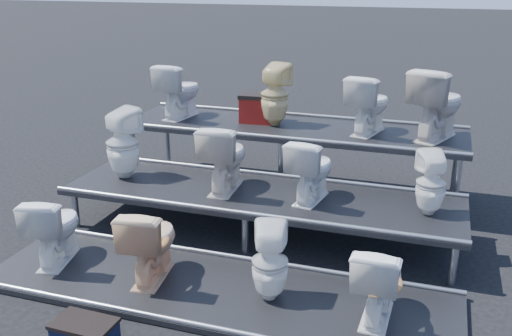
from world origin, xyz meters
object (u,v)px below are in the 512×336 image
(toilet_6, at_px, (311,169))
(toilet_9, at_px, (275,95))
(red_crate, at_px, (259,110))
(toilet_11, at_px, (437,104))
(step_stool, at_px, (85,334))
(toilet_1, at_px, (151,242))
(toilet_0, at_px, (55,228))
(toilet_8, at_px, (179,91))
(toilet_2, at_px, (270,262))
(toilet_3, at_px, (378,280))
(toilet_4, at_px, (123,143))
(toilet_5, at_px, (224,157))
(toilet_10, at_px, (369,104))
(toilet_7, at_px, (431,183))

(toilet_6, xyz_separation_m, toilet_9, (-0.77, 1.30, 0.45))
(red_crate, bearing_deg, toilet_11, -6.66)
(toilet_11, relative_size, step_stool, 1.81)
(toilet_1, height_order, red_crate, red_crate)
(toilet_0, xyz_separation_m, toilet_8, (0.10, 2.60, 0.81))
(toilet_11, bearing_deg, toilet_6, 71.05)
(toilet_0, height_order, step_stool, toilet_0)
(toilet_2, xyz_separation_m, toilet_3, (0.89, 0.00, -0.01))
(toilet_2, relative_size, toilet_4, 0.85)
(toilet_2, relative_size, toilet_9, 0.89)
(toilet_9, bearing_deg, toilet_8, 8.81)
(toilet_11, bearing_deg, toilet_9, 22.43)
(toilet_5, bearing_deg, toilet_10, -139.05)
(red_crate, bearing_deg, toilet_5, -90.86)
(toilet_2, distance_m, toilet_11, 2.99)
(toilet_9, bearing_deg, toilet_2, 114.51)
(step_stool, bearing_deg, toilet_3, 26.49)
(toilet_3, bearing_deg, toilet_11, -94.62)
(toilet_8, distance_m, toilet_11, 3.21)
(toilet_4, bearing_deg, toilet_6, -160.11)
(toilet_9, distance_m, step_stool, 3.77)
(toilet_9, distance_m, red_crate, 0.35)
(toilet_8, distance_m, step_stool, 3.83)
(toilet_1, distance_m, toilet_2, 1.11)
(toilet_4, height_order, toilet_11, toilet_11)
(toilet_0, bearing_deg, toilet_10, -146.76)
(toilet_5, xyz_separation_m, step_stool, (-0.27, -2.26, -0.75))
(toilet_0, xyz_separation_m, toilet_10, (2.54, 2.60, 0.81))
(toilet_10, bearing_deg, toilet_1, 75.23)
(toilet_0, distance_m, toilet_10, 3.73)
(toilet_3, distance_m, red_crate, 3.34)
(toilet_0, xyz_separation_m, toilet_2, (2.12, 0.00, -0.00))
(toilet_4, bearing_deg, toilet_3, 176.57)
(toilet_7, xyz_separation_m, toilet_10, (-0.79, 1.30, 0.43))
(toilet_0, height_order, toilet_1, toilet_1)
(step_stool, bearing_deg, toilet_4, 114.24)
(toilet_2, bearing_deg, toilet_11, -128.18)
(toilet_8, xyz_separation_m, red_crate, (1.05, 0.10, -0.20))
(step_stool, bearing_deg, toilet_10, 67.34)
(toilet_2, bearing_deg, toilet_8, -65.75)
(toilet_5, xyz_separation_m, toilet_8, (-1.12, 1.30, 0.39))
(toilet_8, bearing_deg, toilet_6, 156.45)
(toilet_3, xyz_separation_m, toilet_6, (-0.85, 1.30, 0.40))
(step_stool, bearing_deg, toilet_9, 84.40)
(toilet_2, relative_size, toilet_7, 1.08)
(toilet_3, relative_size, red_crate, 1.55)
(toilet_7, distance_m, step_stool, 3.36)
(toilet_4, xyz_separation_m, toilet_5, (1.22, 0.00, -0.03))
(toilet_4, distance_m, toilet_10, 2.88)
(toilet_8, height_order, toilet_11, toilet_11)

